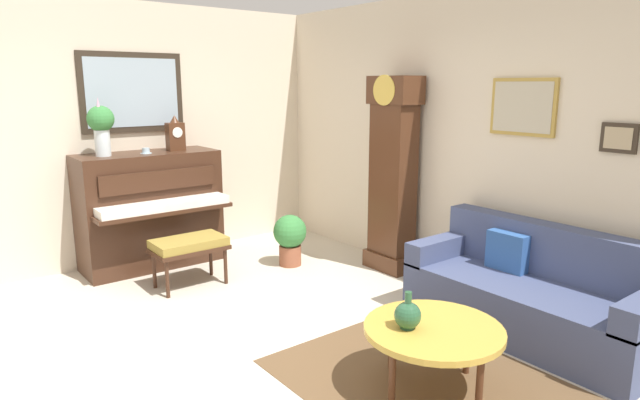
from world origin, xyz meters
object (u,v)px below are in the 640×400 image
object	(u,v)px
couch	(532,295)
teacup	(146,151)
flower_vase	(101,124)
potted_plant	(290,236)
coffee_table	(433,331)
grandfather_clock	(393,180)
green_jug	(408,315)
piano	(151,209)
mantel_clock	(175,135)
piano_bench	(189,246)

from	to	relation	value
couch	teacup	bearing A→B (deg)	-152.02
flower_vase	potted_plant	distance (m)	2.23
coffee_table	flower_vase	xyz separation A→B (m)	(-3.52, -0.91, 1.13)
grandfather_clock	green_jug	distance (m)	2.45
piano	potted_plant	distance (m)	1.52
green_jug	potted_plant	distance (m)	2.66
mantel_clock	green_jug	world-z (taller)	mantel_clock
piano_bench	flower_vase	distance (m)	1.50
piano	coffee_table	bearing A→B (deg)	7.59
piano_bench	flower_vase	world-z (taller)	flower_vase
grandfather_clock	couch	distance (m)	1.89
mantel_clock	green_jug	distance (m)	3.54
potted_plant	piano	bearing A→B (deg)	-128.05
grandfather_clock	green_jug	bearing A→B (deg)	-42.89
grandfather_clock	potted_plant	size ratio (longest dim) A/B	3.62
couch	grandfather_clock	bearing A→B (deg)	173.18
teacup	green_jug	world-z (taller)	teacup
piano_bench	grandfather_clock	distance (m)	2.16
mantel_clock	coffee_table	bearing A→B (deg)	2.38
coffee_table	flower_vase	size ratio (longest dim) A/B	1.52
grandfather_clock	mantel_clock	distance (m)	2.38
grandfather_clock	coffee_table	distance (m)	2.45
teacup	coffee_table	bearing A→B (deg)	8.29
piano	teacup	distance (m)	0.64
piano_bench	teacup	bearing A→B (deg)	-173.90
piano_bench	coffee_table	size ratio (longest dim) A/B	0.80
grandfather_clock	flower_vase	size ratio (longest dim) A/B	3.50
piano_bench	grandfather_clock	size ratio (longest dim) A/B	0.34
mantel_clock	flower_vase	bearing A→B (deg)	-90.04
piano	grandfather_clock	size ratio (longest dim) A/B	0.71
couch	mantel_clock	size ratio (longest dim) A/B	5.00
grandfather_clock	potted_plant	bearing A→B (deg)	-133.55
mantel_clock	green_jug	xyz separation A→B (m)	(3.43, 0.00, -0.87)
flower_vase	teacup	world-z (taller)	flower_vase
coffee_table	potted_plant	xyz separation A→B (m)	(-2.61, 0.71, -0.09)
grandfather_clock	teacup	distance (m)	2.58
piano	potted_plant	xyz separation A→B (m)	(0.92, 1.18, -0.30)
flower_vase	mantel_clock	bearing A→B (deg)	89.96
piano_bench	green_jug	world-z (taller)	green_jug
flower_vase	green_jug	bearing A→B (deg)	12.55
mantel_clock	grandfather_clock	bearing A→B (deg)	44.54
piano_bench	potted_plant	distance (m)	1.13
piano_bench	green_jug	distance (m)	2.62
flower_vase	coffee_table	bearing A→B (deg)	14.49
couch	coffee_table	world-z (taller)	couch
couch	teacup	distance (m)	3.92
grandfather_clock	flower_vase	xyz separation A→B (m)	(-1.67, -2.41, 0.58)
piano	coffee_table	size ratio (longest dim) A/B	1.64
piano	couch	size ratio (longest dim) A/B	0.76
teacup	potted_plant	size ratio (longest dim) A/B	0.21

